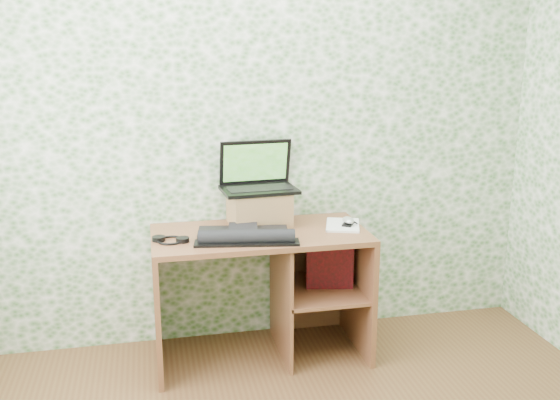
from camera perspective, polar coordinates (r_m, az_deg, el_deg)
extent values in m
plane|color=white|center=(3.67, -2.79, 6.69)|extent=(3.50, 0.00, 3.50)
cube|color=brown|center=(3.49, -1.84, -3.20)|extent=(1.20, 0.60, 0.03)
cube|color=brown|center=(3.58, -11.18, -9.47)|extent=(0.03, 0.60, 0.72)
cube|color=brown|center=(3.76, 7.09, -8.06)|extent=(0.03, 0.60, 0.72)
cube|color=brown|center=(3.65, 0.08, -8.71)|extent=(0.02, 0.56, 0.72)
cube|color=brown|center=(3.69, 3.65, -8.11)|extent=(0.46, 0.56, 0.02)
cube|color=brown|center=(3.96, 2.62, -6.81)|extent=(0.48, 0.02, 0.72)
cube|color=olive|center=(3.60, -1.92, -0.75)|extent=(0.35, 0.30, 0.20)
cube|color=black|center=(3.58, -1.94, 0.95)|extent=(0.44, 0.32, 0.02)
cube|color=black|center=(3.56, -1.91, 1.09)|extent=(0.37, 0.19, 0.00)
cube|color=black|center=(3.66, -2.28, 3.50)|extent=(0.43, 0.10, 0.26)
cube|color=#26641C|center=(3.65, -2.26, 3.45)|extent=(0.38, 0.08, 0.22)
cube|color=black|center=(3.41, -3.40, -3.05)|extent=(0.51, 0.25, 0.04)
cube|color=black|center=(3.41, -3.40, -2.87)|extent=(0.18, 0.18, 0.06)
cylinder|color=black|center=(3.29, -3.06, -3.37)|extent=(0.51, 0.16, 0.08)
cube|color=black|center=(3.29, -3.04, -3.93)|extent=(0.56, 0.20, 0.01)
torus|color=black|center=(3.38, -9.96, -3.65)|extent=(0.19, 0.19, 0.01)
cylinder|color=black|center=(3.40, -11.03, -3.49)|extent=(0.07, 0.07, 0.02)
cylinder|color=black|center=(3.36, -8.89, -3.62)|extent=(0.07, 0.07, 0.02)
cube|color=white|center=(3.62, 5.76, -2.30)|extent=(0.26, 0.31, 0.01)
ellipsoid|color=silver|center=(3.60, 6.25, -2.01)|extent=(0.11, 0.12, 0.03)
cylinder|color=black|center=(3.68, 6.59, -1.88)|extent=(0.03, 0.13, 0.01)
cube|color=maroon|center=(3.64, 4.55, -5.52)|extent=(0.28, 0.14, 0.33)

